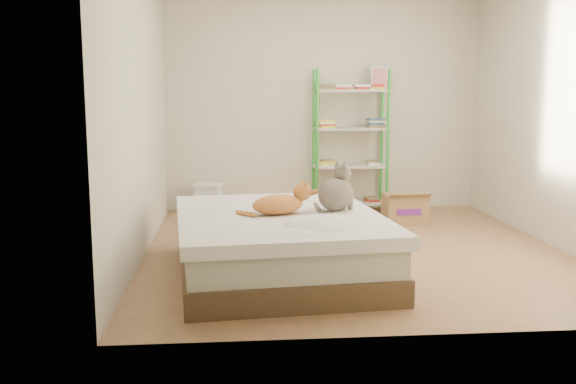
{
  "coord_description": "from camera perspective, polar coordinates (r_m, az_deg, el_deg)",
  "views": [
    {
      "loc": [
        -1.11,
        -5.69,
        1.46
      ],
      "look_at": [
        -0.65,
        -0.46,
        0.62
      ],
      "focal_mm": 40.0,
      "sensor_mm": 36.0,
      "label": 1
    }
  ],
  "objects": [
    {
      "name": "white_bin",
      "position": [
        7.65,
        -7.09,
        -0.58
      ],
      "size": [
        0.36,
        0.34,
        0.36
      ],
      "rotation": [
        0.0,
        0.0,
        -0.2
      ],
      "color": "white",
      "rests_on": "ground"
    },
    {
      "name": "shelf_unit",
      "position": [
        7.72,
        5.61,
        4.76
      ],
      "size": [
        0.9,
        0.36,
        1.74
      ],
      "color": "green",
      "rests_on": "ground"
    },
    {
      "name": "grey_cat",
      "position": [
        5.13,
        4.28,
        0.42
      ],
      "size": [
        0.43,
        0.42,
        0.38
      ],
      "primitive_type": null,
      "rotation": [
        0.0,
        0.0,
        2.13
      ],
      "color": "#6A6254",
      "rests_on": "bed"
    },
    {
      "name": "bed",
      "position": [
        5.09,
        -0.83,
        -4.67
      ],
      "size": [
        1.74,
        2.09,
        0.5
      ],
      "rotation": [
        0.0,
        0.0,
        0.09
      ],
      "color": "#443629",
      "rests_on": "ground"
    },
    {
      "name": "room",
      "position": [
        5.8,
        6.08,
        7.45
      ],
      "size": [
        3.81,
        4.21,
        2.61
      ],
      "color": "#AD774F",
      "rests_on": "ground"
    },
    {
      "name": "cardboard_box",
      "position": [
        7.22,
        10.35,
        -1.43
      ],
      "size": [
        0.45,
        0.43,
        0.36
      ],
      "rotation": [
        0.0,
        0.0,
        -0.0
      ],
      "color": "tan",
      "rests_on": "ground"
    },
    {
      "name": "orange_cat",
      "position": [
        4.98,
        -0.92,
        -0.89
      ],
      "size": [
        0.55,
        0.4,
        0.2
      ],
      "primitive_type": null,
      "rotation": [
        0.0,
        0.0,
        0.31
      ],
      "color": "orange",
      "rests_on": "bed"
    }
  ]
}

